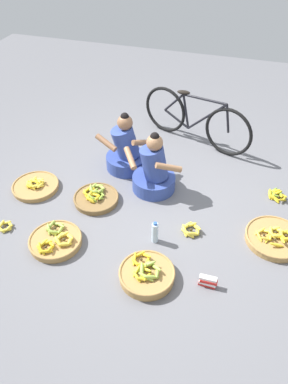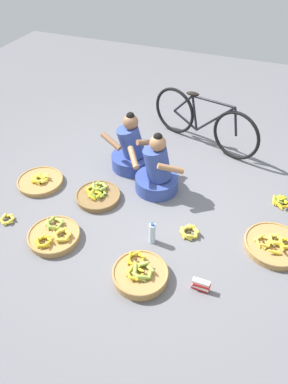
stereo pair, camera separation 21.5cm
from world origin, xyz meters
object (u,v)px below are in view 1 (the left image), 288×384
object	(u,v)px
banana_basket_near_bicycle	(147,274)
packet_carton_stack	(208,282)
loose_bananas_front_left	(191,229)
water_bottle	(155,233)
banana_basket_front_center	(275,238)
banana_basket_back_center	(56,240)
banana_basket_front_right	(35,186)
vendor_woman_front	(154,172)
banana_basket_back_right	(96,198)
bicycle_leaning	(195,119)
loose_bananas_mid_left	(277,195)
loose_bananas_near_vendor	(6,226)
vendor_woman_behind	(126,151)

from	to	relation	value
banana_basket_near_bicycle	packet_carton_stack	distance (m)	0.57
loose_bananas_front_left	water_bottle	distance (m)	0.42
packet_carton_stack	banana_basket_front_center	bearing A→B (deg)	52.84
banana_basket_back_center	packet_carton_stack	xyz separation A→B (m)	(1.59, -0.05, 0.01)
banana_basket_back_center	banana_basket_front_right	size ratio (longest dim) A/B	0.97
vendor_woman_front	packet_carton_stack	bearing A→B (deg)	-54.40
banana_basket_near_bicycle	banana_basket_back_right	size ratio (longest dim) A/B	1.01
packet_carton_stack	vendor_woman_front	bearing A→B (deg)	125.60
vendor_woman_front	packet_carton_stack	distance (m)	1.51
bicycle_leaning	banana_basket_near_bicycle	distance (m)	2.50
loose_bananas_mid_left	loose_bananas_front_left	world-z (taller)	loose_bananas_front_left
banana_basket_front_center	packet_carton_stack	world-z (taller)	banana_basket_front_center
banana_basket_near_bicycle	loose_bananas_front_left	bearing A→B (deg)	68.71
banana_basket_front_right	banana_basket_back_right	size ratio (longest dim) A/B	1.06
banana_basket_back_center	loose_bananas_mid_left	xyz separation A→B (m)	(2.16, 1.44, -0.02)
banana_basket_back_center	banana_basket_back_right	xyz separation A→B (m)	(0.14, 0.75, -0.00)
vendor_woman_front	banana_basket_back_right	distance (m)	0.75
loose_bananas_near_vendor	water_bottle	bearing A→B (deg)	10.61
bicycle_leaning	banana_basket_back_right	xyz separation A→B (m)	(-0.84, -1.60, -0.31)
banana_basket_back_center	banana_basket_back_right	bearing A→B (deg)	79.66
banana_basket_near_bicycle	banana_basket_front_right	size ratio (longest dim) A/B	0.94
loose_bananas_mid_left	vendor_woman_behind	bearing A→B (deg)	178.91
loose_bananas_near_vendor	water_bottle	size ratio (longest dim) A/B	0.71
banana_basket_near_bicycle	loose_bananas_front_left	world-z (taller)	banana_basket_near_bicycle
vendor_woman_front	banana_basket_back_center	size ratio (longest dim) A/B	1.43
vendor_woman_front	banana_basket_back_right	world-z (taller)	vendor_woman_front
banana_basket_front_center	loose_bananas_front_left	xyz separation A→B (m)	(-0.86, -0.13, -0.02)
vendor_woman_behind	banana_basket_front_right	distance (m)	1.20
banana_basket_back_center	loose_bananas_near_vendor	distance (m)	0.63
water_bottle	banana_basket_back_right	bearing A→B (deg)	154.01
banana_basket_front_right	banana_basket_front_center	bearing A→B (deg)	-0.57
bicycle_leaning	loose_bananas_near_vendor	size ratio (longest dim) A/B	8.52
banana_basket_back_center	loose_bananas_front_left	distance (m)	1.43
vendor_woman_front	loose_bananas_mid_left	xyz separation A→B (m)	(1.45, 0.27, -0.22)
banana_basket_near_bicycle	banana_basket_back_center	bearing A→B (deg)	172.51
banana_basket_front_right	loose_bananas_near_vendor	bearing A→B (deg)	-87.38
banana_basket_near_bicycle	banana_basket_front_center	xyz separation A→B (m)	(1.14, 0.84, -0.01)
banana_basket_near_bicycle	packet_carton_stack	size ratio (longest dim) A/B	3.10
banana_basket_front_right	loose_bananas_front_left	distance (m)	1.97
banana_basket_back_center	loose_bananas_near_vendor	xyz separation A→B (m)	(-0.63, 0.04, -0.02)
vendor_woman_behind	loose_bananas_front_left	xyz separation A→B (m)	(1.04, -0.90, -0.22)
banana_basket_front_right	banana_basket_front_center	xyz separation A→B (m)	(2.82, -0.03, 0.01)
loose_bananas_near_vendor	loose_bananas_front_left	size ratio (longest dim) A/B	0.79
banana_basket_front_center	banana_basket_back_right	size ratio (longest dim) A/B	1.15
vendor_woman_front	loose_bananas_mid_left	distance (m)	1.49
packet_carton_stack	banana_basket_near_bicycle	bearing A→B (deg)	-171.60
banana_basket_near_bicycle	banana_basket_front_right	world-z (taller)	banana_basket_near_bicycle
banana_basket_back_right	loose_bananas_mid_left	world-z (taller)	banana_basket_back_right
vendor_woman_behind	loose_bananas_near_vendor	world-z (taller)	vendor_woman_behind
banana_basket_back_center	water_bottle	size ratio (longest dim) A/B	2.06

